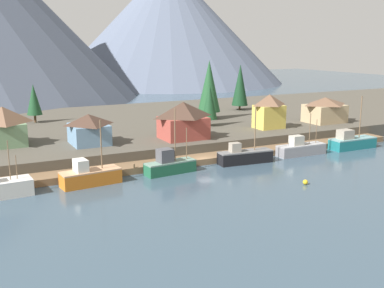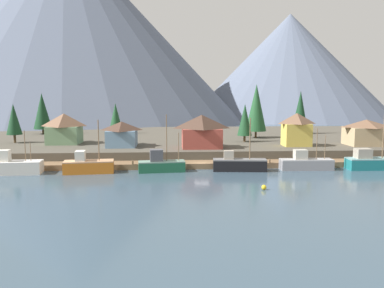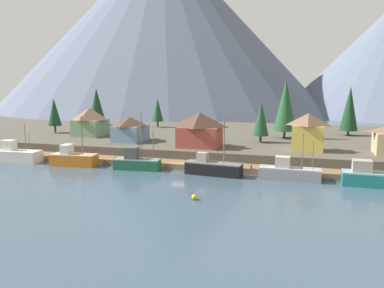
{
  "view_description": "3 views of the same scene",
  "coord_description": "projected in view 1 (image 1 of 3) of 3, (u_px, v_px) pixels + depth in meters",
  "views": [
    {
      "loc": [
        -34.53,
        -62.89,
        19.02
      ],
      "look_at": [
        -1.41,
        2.0,
        3.21
      ],
      "focal_mm": 43.61,
      "sensor_mm": 36.0,
      "label": 1
    },
    {
      "loc": [
        -5.87,
        -67.64,
        13.07
      ],
      "look_at": [
        -1.63,
        1.36,
        4.3
      ],
      "focal_mm": 37.04,
      "sensor_mm": 36.0,
      "label": 2
    },
    {
      "loc": [
        20.41,
        -59.26,
        14.14
      ],
      "look_at": [
        1.26,
        3.2,
        4.02
      ],
      "focal_mm": 35.7,
      "sensor_mm": 36.0,
      "label": 3
    }
  ],
  "objects": [
    {
      "name": "mountain_central_peak",
      "position": [
        168.0,
        24.0,
        225.28
      ],
      "size": [
        110.79,
        110.79,
        56.16
      ],
      "primitive_type": "cone",
      "color": "slate",
      "rests_on": "ground_plane"
    },
    {
      "name": "dock",
      "position": [
        200.0,
        159.0,
        75.73
      ],
      "size": [
        80.0,
        4.0,
        1.6
      ],
      "color": "brown",
      "rests_on": "ground_plane"
    },
    {
      "name": "conifer_near_left",
      "position": [
        209.0,
        102.0,
        93.9
      ],
      "size": [
        3.23,
        3.23,
        8.42
      ],
      "color": "#4C3823",
      "rests_on": "shoreline_bank"
    },
    {
      "name": "channel_buoy",
      "position": [
        305.0,
        182.0,
        63.91
      ],
      "size": [
        0.7,
        0.7,
        0.7
      ],
      "primitive_type": "sphere",
      "color": "gold",
      "rests_on": "ground_plane"
    },
    {
      "name": "fishing_boat_green",
      "position": [
        169.0,
        165.0,
        69.19
      ],
      "size": [
        7.96,
        3.14,
        9.69
      ],
      "rotation": [
        0.0,
        0.0,
        0.09
      ],
      "color": "#1E5B3D",
      "rests_on": "ground_plane"
    },
    {
      "name": "conifer_mid_left",
      "position": [
        240.0,
        85.0,
        116.46
      ],
      "size": [
        4.04,
        4.04,
        11.38
      ],
      "color": "#4C3823",
      "rests_on": "shoreline_bank"
    },
    {
      "name": "house_green",
      "position": [
        3.0,
        126.0,
        76.05
      ],
      "size": [
        6.89,
        6.72,
        6.46
      ],
      "color": "#6B8E66",
      "rests_on": "shoreline_bank"
    },
    {
      "name": "shoreline_bank",
      "position": [
        135.0,
        126.0,
        101.7
      ],
      "size": [
        400.0,
        56.0,
        2.5
      ],
      "primitive_type": "cube",
      "color": "#4C473D",
      "rests_on": "ground_plane"
    },
    {
      "name": "conifer_near_right",
      "position": [
        34.0,
        100.0,
        97.91
      ],
      "size": [
        3.14,
        3.14,
        8.15
      ],
      "color": "#4C3823",
      "rests_on": "shoreline_bank"
    },
    {
      "name": "house_tan",
      "position": [
        325.0,
        110.0,
        98.75
      ],
      "size": [
        7.99,
        6.48,
        5.33
      ],
      "color": "tan",
      "rests_on": "shoreline_bank"
    },
    {
      "name": "conifer_back_right",
      "position": [
        209.0,
        86.0,
        102.12
      ],
      "size": [
        4.97,
        4.97,
        12.93
      ],
      "color": "#4C3823",
      "rests_on": "shoreline_bank"
    },
    {
      "name": "house_red",
      "position": [
        183.0,
        120.0,
        81.67
      ],
      "size": [
        8.06,
        6.38,
        6.52
      ],
      "color": "#9E4238",
      "rests_on": "shoreline_bank"
    },
    {
      "name": "ground_plane",
      "position": [
        157.0,
        144.0,
        91.63
      ],
      "size": [
        400.0,
        400.0,
        1.0
      ],
      "primitive_type": "cube",
      "color": "#384C5B"
    },
    {
      "name": "fishing_boat_orange",
      "position": [
        90.0,
        176.0,
        63.6
      ],
      "size": [
        8.33,
        3.66,
        8.86
      ],
      "rotation": [
        0.0,
        0.0,
        0.1
      ],
      "color": "#CC6B1E",
      "rests_on": "ground_plane"
    },
    {
      "name": "fishing_boat_teal",
      "position": [
        352.0,
        142.0,
        85.54
      ],
      "size": [
        9.12,
        3.07,
        9.64
      ],
      "rotation": [
        0.0,
        0.0,
        -0.01
      ],
      "color": "#196B70",
      "rests_on": "ground_plane"
    },
    {
      "name": "house_yellow",
      "position": [
        269.0,
        111.0,
        91.73
      ],
      "size": [
        5.61,
        4.31,
        6.72
      ],
      "color": "gold",
      "rests_on": "shoreline_bank"
    },
    {
      "name": "fishing_boat_grey",
      "position": [
        300.0,
        149.0,
        80.58
      ],
      "size": [
        9.06,
        2.61,
        7.22
      ],
      "rotation": [
        0.0,
        0.0,
        -0.02
      ],
      "color": "gray",
      "rests_on": "ground_plane"
    },
    {
      "name": "house_blue",
      "position": [
        89.0,
        129.0,
        77.4
      ],
      "size": [
        6.12,
        7.12,
        5.04
      ],
      "color": "#6689A8",
      "rests_on": "shoreline_bank"
    },
    {
      "name": "fishing_boat_black",
      "position": [
        245.0,
        156.0,
        75.14
      ],
      "size": [
        9.2,
        3.2,
        9.08
      ],
      "rotation": [
        0.0,
        0.0,
        -0.09
      ],
      "color": "black",
      "rests_on": "ground_plane"
    }
  ]
}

